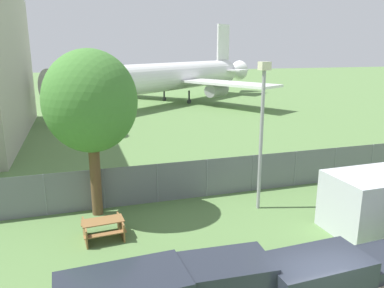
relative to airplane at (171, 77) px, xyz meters
name	(u,v)px	position (x,y,z in m)	size (l,w,h in m)	color
perimeter_fence	(207,178)	(-6.53, -33.08, -2.58)	(56.07, 0.07, 1.96)	slate
airplane	(171,77)	(0.00, 0.00, 0.00)	(32.17, 26.33, 11.01)	white
portable_cabin	(375,202)	(-1.17, -38.55, -2.35)	(3.84, 2.57, 2.43)	silver
picnic_bench_near_cabin	(103,227)	(-11.88, -35.98, -3.09)	(1.70, 1.51, 0.76)	brown
tree_near_hangar	(90,102)	(-11.96, -33.59, 1.55)	(3.98, 3.98, 7.33)	brown
car_champagne_van_near_left	(315,284)	(-6.51, -42.16, -2.66)	(4.12, 1.97, 1.74)	black
light_mast	(262,120)	(-4.69, -35.18, 0.65)	(0.44, 0.44, 6.77)	#99999E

